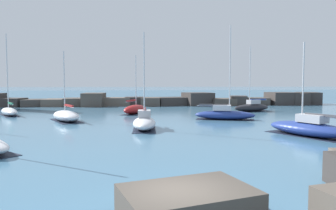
% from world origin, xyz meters
% --- Properties ---
extents(open_sea_beyond, '(400.00, 116.00, 0.01)m').
position_xyz_m(open_sea_beyond, '(0.00, 111.48, 0.00)').
color(open_sea_beyond, '#386684').
rests_on(open_sea_beyond, ground).
extents(breakwater_jetty, '(70.14, 7.13, 2.42)m').
position_xyz_m(breakwater_jetty, '(2.05, 51.47, 0.99)').
color(breakwater_jetty, '#4C443D').
rests_on(breakwater_jetty, ground).
extents(foreground_rocks, '(11.91, 8.60, 1.35)m').
position_xyz_m(foreground_rocks, '(5.61, 0.64, 0.58)').
color(foreground_rocks, '#4C443D').
rests_on(foreground_rocks, ground).
extents(sailboat_moored_1, '(5.35, 7.62, 7.69)m').
position_xyz_m(sailboat_moored_1, '(12.89, 15.00, 0.66)').
color(sailboat_moored_1, navy).
rests_on(sailboat_moored_1, ground).
extents(sailboat_moored_2, '(4.19, 5.98, 8.13)m').
position_xyz_m(sailboat_moored_2, '(-1.08, 35.60, 0.64)').
color(sailboat_moored_2, maroon).
rests_on(sailboat_moored_2, ground).
extents(sailboat_moored_3, '(4.94, 6.79, 7.91)m').
position_xyz_m(sailboat_moored_3, '(-8.89, 27.75, 0.60)').
color(sailboat_moored_3, white).
rests_on(sailboat_moored_3, ground).
extents(sailboat_moored_4, '(7.31, 4.07, 11.01)m').
position_xyz_m(sailboat_moored_4, '(9.38, 27.22, 0.65)').
color(sailboat_moored_4, navy).
rests_on(sailboat_moored_4, ground).
extents(sailboat_moored_5, '(2.37, 5.68, 8.91)m').
position_xyz_m(sailboat_moored_5, '(-0.30, 20.25, 0.67)').
color(sailboat_moored_5, white).
rests_on(sailboat_moored_5, ground).
extents(sailboat_moored_6, '(4.52, 6.40, 10.79)m').
position_xyz_m(sailboat_moored_6, '(-17.70, 35.15, 0.57)').
color(sailboat_moored_6, white).
rests_on(sailboat_moored_6, ground).
extents(sailboat_moored_8, '(6.69, 4.16, 9.70)m').
position_xyz_m(sailboat_moored_8, '(16.50, 37.26, 0.67)').
color(sailboat_moored_8, black).
rests_on(sailboat_moored_8, ground).
extents(mooring_buoy_orange_near, '(0.61, 0.61, 0.81)m').
position_xyz_m(mooring_buoy_orange_near, '(16.70, 22.87, 0.31)').
color(mooring_buoy_orange_near, '#EA5914').
rests_on(mooring_buoy_orange_near, ground).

